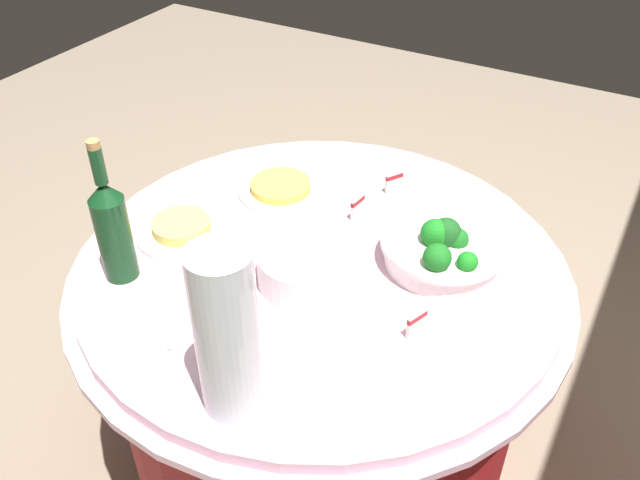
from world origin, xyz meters
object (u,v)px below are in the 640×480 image
object	(u,v)px
wine_bottle	(112,227)
label_placard_front	(394,181)
food_plate_noodles	(182,229)
decorative_fruit_vase	(228,341)
plate_stack	(306,267)
label_placard_rear	(359,206)
serving_tongs	(168,322)
label_placard_mid	(417,323)
food_plate_fried_egg	(281,189)
broccoli_bowl	(443,249)

from	to	relation	value
wine_bottle	label_placard_front	distance (m)	0.72
food_plate_noodles	wine_bottle	bearing A→B (deg)	-6.57
decorative_fruit_vase	wine_bottle	bearing A→B (deg)	-111.73
plate_stack	label_placard_rear	distance (m)	0.28
serving_tongs	label_placard_front	world-z (taller)	label_placard_front
plate_stack	wine_bottle	world-z (taller)	wine_bottle
decorative_fruit_vase	label_placard_mid	size ratio (longest dim) A/B	6.18
decorative_fruit_vase	food_plate_noodles	size ratio (longest dim) A/B	1.55
food_plate_noodles	label_placard_mid	world-z (taller)	label_placard_mid
label_placard_front	food_plate_fried_egg	bearing A→B (deg)	-58.69
broccoli_bowl	label_placard_mid	distance (m)	0.24
label_placard_mid	label_placard_rear	world-z (taller)	same
plate_stack	label_placard_rear	xyz separation A→B (m)	(-0.28, -0.01, -0.01)
wine_bottle	label_placard_rear	bearing A→B (deg)	142.07
decorative_fruit_vase	food_plate_fried_egg	world-z (taller)	decorative_fruit_vase
decorative_fruit_vase	label_placard_front	size ratio (longest dim) A/B	6.18
plate_stack	label_placard_front	distance (m)	0.43
food_plate_noodles	label_placard_rear	size ratio (longest dim) A/B	4.00
food_plate_fried_egg	broccoli_bowl	bearing A→B (deg)	81.66
label_placard_front	label_placard_rear	xyz separation A→B (m)	(0.15, -0.03, 0.00)
broccoli_bowl	label_placard_front	distance (m)	0.31
plate_stack	label_placard_front	bearing A→B (deg)	177.77
serving_tongs	plate_stack	bearing A→B (deg)	144.75
wine_bottle	decorative_fruit_vase	bearing A→B (deg)	68.27
serving_tongs	food_plate_fried_egg	distance (m)	0.53
serving_tongs	food_plate_noodles	world-z (taller)	food_plate_noodles
plate_stack	broccoli_bowl	bearing A→B (deg)	130.72
food_plate_fried_egg	label_placard_rear	xyz separation A→B (m)	(-0.01, 0.22, 0.02)
serving_tongs	food_plate_noodles	xyz separation A→B (m)	(-0.26, -0.17, 0.01)
wine_bottle	serving_tongs	distance (m)	0.24
broccoli_bowl	decorative_fruit_vase	size ratio (longest dim) A/B	0.82
label_placard_rear	wine_bottle	bearing A→B (deg)	-37.93
food_plate_noodles	label_placard_rear	world-z (taller)	label_placard_rear
label_placard_rear	food_plate_noodles	bearing A→B (deg)	-50.72
label_placard_mid	serving_tongs	bearing A→B (deg)	-63.81
food_plate_fried_egg	food_plate_noodles	xyz separation A→B (m)	(0.27, -0.11, 0.00)
food_plate_noodles	serving_tongs	bearing A→B (deg)	33.17
serving_tongs	label_placard_front	size ratio (longest dim) A/B	2.65
broccoli_bowl	plate_stack	size ratio (longest dim) A/B	1.33
wine_bottle	plate_stack	bearing A→B (deg)	116.09
broccoli_bowl	plate_stack	world-z (taller)	broccoli_bowl
wine_bottle	food_plate_fried_egg	distance (m)	0.48
broccoli_bowl	label_placard_mid	size ratio (longest dim) A/B	5.09
food_plate_noodles	label_placard_front	bearing A→B (deg)	139.37
broccoli_bowl	food_plate_noodles	size ratio (longest dim) A/B	1.27
broccoli_bowl	serving_tongs	size ratio (longest dim) A/B	1.92
label_placard_mid	label_placard_rear	xyz separation A→B (m)	(-0.31, -0.28, 0.00)
wine_bottle	serving_tongs	bearing A→B (deg)	68.79
broccoli_bowl	food_plate_fried_egg	bearing A→B (deg)	-98.34
broccoli_bowl	plate_stack	distance (m)	0.31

